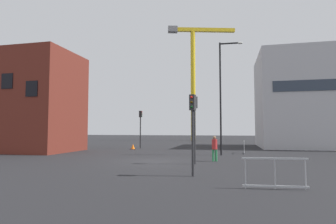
# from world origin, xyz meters

# --- Properties ---
(ground) EXTENTS (160.00, 160.00, 0.00)m
(ground) POSITION_xyz_m (0.00, 0.00, 0.00)
(ground) COLOR black
(brick_building) EXTENTS (8.02, 6.32, 9.23)m
(brick_building) POSITION_xyz_m (-13.24, 5.32, 4.61)
(brick_building) COLOR maroon
(brick_building) RESTS_ON ground
(office_block) EXTENTS (12.25, 9.84, 10.76)m
(office_block) POSITION_xyz_m (14.35, 17.23, 5.38)
(office_block) COLOR #B7B7BC
(office_block) RESTS_ON ground
(construction_crane) EXTENTS (12.80, 4.35, 21.96)m
(construction_crane) POSITION_xyz_m (-1.80, 34.93, 14.09)
(construction_crane) COLOR yellow
(construction_crane) RESTS_ON ground
(streetlamp_tall) EXTENTS (1.90, 0.27, 9.17)m
(streetlamp_tall) POSITION_xyz_m (4.40, 5.47, 5.28)
(streetlamp_tall) COLOR black
(streetlamp_tall) RESTS_ON ground
(traffic_light_near) EXTENTS (0.28, 0.39, 3.61)m
(traffic_light_near) POSITION_xyz_m (3.34, -4.90, 2.44)
(traffic_light_near) COLOR #2D2D30
(traffic_light_near) RESTS_ON ground
(traffic_light_median) EXTENTS (0.36, 0.37, 4.03)m
(traffic_light_median) POSITION_xyz_m (2.89, -0.70, 2.70)
(traffic_light_median) COLOR #2D2D30
(traffic_light_median) RESTS_ON ground
(traffic_light_corner) EXTENTS (0.37, 0.25, 4.11)m
(traffic_light_corner) POSITION_xyz_m (-4.69, 11.73, 2.75)
(traffic_light_corner) COLOR #232326
(traffic_light_corner) RESTS_ON ground
(pedestrian_walking) EXTENTS (0.34, 0.34, 1.63)m
(pedestrian_walking) POSITION_xyz_m (3.95, 1.06, 0.94)
(pedestrian_walking) COLOR #2D844C
(pedestrian_walking) RESTS_ON ground
(safety_barrier_front) EXTENTS (0.16, 1.85, 1.08)m
(safety_barrier_front) POSITION_xyz_m (6.09, 7.51, 0.56)
(safety_barrier_front) COLOR gray
(safety_barrier_front) RESTS_ON ground
(safety_barrier_left_run) EXTENTS (2.21, 0.28, 1.08)m
(safety_barrier_left_run) POSITION_xyz_m (6.45, -6.87, 0.56)
(safety_barrier_left_run) COLOR #B2B5BA
(safety_barrier_left_run) RESTS_ON ground
(traffic_cone_striped) EXTENTS (0.56, 0.56, 0.57)m
(traffic_cone_striped) POSITION_xyz_m (-4.96, 10.13, 0.26)
(traffic_cone_striped) COLOR black
(traffic_cone_striped) RESTS_ON ground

